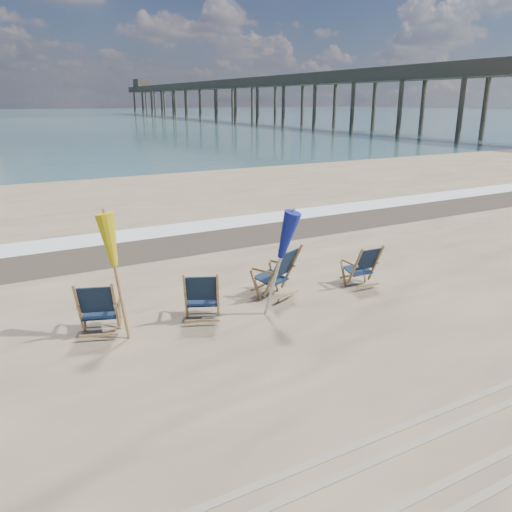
# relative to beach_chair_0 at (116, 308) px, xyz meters

# --- Properties ---
(surf_foam) EXTENTS (200.00, 1.40, 0.01)m
(surf_foam) POSITION_rel_beach_chair_0_xyz_m (2.80, 6.42, -0.52)
(surf_foam) COLOR silver
(surf_foam) RESTS_ON ground
(wet_sand_strip) EXTENTS (200.00, 2.60, 0.00)m
(wet_sand_strip) POSITION_rel_beach_chair_0_xyz_m (2.80, 4.92, -0.52)
(wet_sand_strip) COLOR #42362A
(wet_sand_strip) RESTS_ON ground
(tire_tracks) EXTENTS (80.00, 1.30, 0.01)m
(tire_tracks) POSITION_rel_beach_chair_0_xyz_m (2.80, -4.68, -0.51)
(tire_tracks) COLOR gray
(tire_tracks) RESTS_ON ground
(beach_chair_0) EXTENTS (0.88, 0.93, 1.04)m
(beach_chair_0) POSITION_rel_beach_chair_0_xyz_m (0.00, 0.00, 0.00)
(beach_chair_0) COLOR #121F34
(beach_chair_0) RESTS_ON ground
(beach_chair_1) EXTENTS (0.88, 0.92, 1.00)m
(beach_chair_1) POSITION_rel_beach_chair_0_xyz_m (1.70, -0.31, -0.02)
(beach_chair_1) COLOR #121F34
(beach_chair_1) RESTS_ON ground
(beach_chair_2) EXTENTS (0.96, 1.01, 1.10)m
(beach_chair_2) POSITION_rel_beach_chair_0_xyz_m (3.56, 0.21, 0.03)
(beach_chair_2) COLOR #121F34
(beach_chair_2) RESTS_ON ground
(beach_chair_3) EXTENTS (0.64, 0.71, 0.96)m
(beach_chair_3) POSITION_rel_beach_chair_0_xyz_m (5.36, -0.24, -0.04)
(beach_chair_3) COLOR #121F34
(beach_chair_3) RESTS_ON ground
(umbrella_yellow) EXTENTS (0.30, 0.30, 2.10)m
(umbrella_yellow) POSITION_rel_beach_chair_0_xyz_m (0.06, -0.08, 1.06)
(umbrella_yellow) COLOR #A17948
(umbrella_yellow) RESTS_ON ground
(umbrella_blue) EXTENTS (0.30, 0.30, 2.00)m
(umbrella_blue) POSITION_rel_beach_chair_0_xyz_m (2.75, -0.56, 0.97)
(umbrella_blue) COLOR #A5A5AD
(umbrella_blue) RESTS_ON ground
(fishing_pier) EXTENTS (4.40, 140.00, 9.30)m
(fishing_pier) POSITION_rel_beach_chair_0_xyz_m (40.80, 72.12, 4.13)
(fishing_pier) COLOR #4D4438
(fishing_pier) RESTS_ON ground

